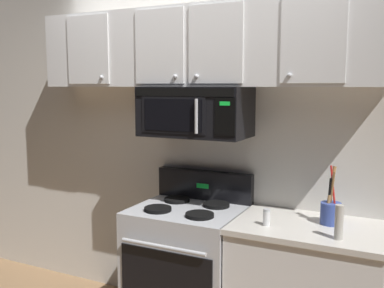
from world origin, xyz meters
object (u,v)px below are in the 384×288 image
stove_range (188,267)px  salt_shaker (267,217)px  utensil_crock_blue (331,210)px  pepper_mill (339,222)px  over_range_microwave (195,112)px

stove_range → salt_shaker: bearing=-11.7°
utensil_crock_blue → pepper_mill: size_ratio=1.86×
over_range_microwave → salt_shaker: bearing=-21.8°
stove_range → over_range_microwave: size_ratio=1.47×
over_range_microwave → pepper_mill: size_ratio=3.82×
utensil_crock_blue → pepper_mill: utensil_crock_blue is taller
salt_shaker → over_range_microwave: bearing=158.2°
over_range_microwave → pepper_mill: over_range_microwave is taller
over_range_microwave → utensil_crock_blue: size_ratio=2.05×
stove_range → utensil_crock_blue: 1.09m
salt_shaker → pepper_mill: bearing=-7.5°
stove_range → utensil_crock_blue: bearing=4.7°
salt_shaker → pepper_mill: (0.43, -0.06, 0.05)m
stove_range → over_range_microwave: 1.11m
salt_shaker → utensil_crock_blue: bearing=30.5°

